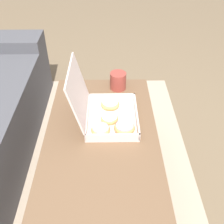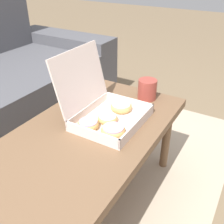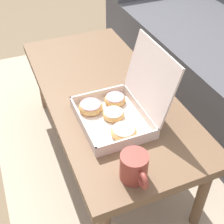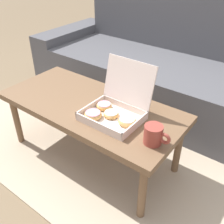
{
  "view_description": "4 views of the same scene",
  "coord_description": "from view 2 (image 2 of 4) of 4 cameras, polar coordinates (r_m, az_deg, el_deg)",
  "views": [
    {
      "loc": [
        -0.8,
        -0.15,
        1.32
      ],
      "look_at": [
        0.21,
        -0.17,
        0.48
      ],
      "focal_mm": 42.0,
      "sensor_mm": 36.0,
      "label": 1
    },
    {
      "loc": [
        -0.63,
        -0.66,
        1.06
      ],
      "look_at": [
        0.21,
        -0.17,
        0.48
      ],
      "focal_mm": 42.0,
      "sensor_mm": 36.0,
      "label": 2
    },
    {
      "loc": [
        1.09,
        -0.53,
        1.28
      ],
      "look_at": [
        0.21,
        -0.17,
        0.48
      ],
      "focal_mm": 50.0,
      "sensor_mm": 36.0,
      "label": 3
    },
    {
      "loc": [
        0.95,
        -1.14,
        1.29
      ],
      "look_at": [
        0.21,
        -0.17,
        0.48
      ],
      "focal_mm": 42.0,
      "sensor_mm": 36.0,
      "label": 4
    }
  ],
  "objects": [
    {
      "name": "area_rug",
      "position": [
        1.56,
        -19.74,
        -14.29
      ],
      "size": [
        2.47,
        1.93,
        0.01
      ],
      "primitive_type": "cube",
      "color": "tan",
      "rests_on": "ground_plane"
    },
    {
      "name": "ground_plane",
      "position": [
        1.4,
        -11.02,
        -19.51
      ],
      "size": [
        12.0,
        12.0,
        0.0
      ],
      "primitive_type": "plane",
      "color": "#756047"
    },
    {
      "name": "coffee_table",
      "position": [
        1.07,
        -8.37,
        -8.58
      ],
      "size": [
        1.18,
        0.54,
        0.43
      ],
      "color": "brown",
      "rests_on": "ground_plane"
    },
    {
      "name": "coffee_mug",
      "position": [
        1.34,
        7.76,
        5.0
      ],
      "size": [
        0.14,
        0.09,
        0.1
      ],
      "color": "#993D33",
      "rests_on": "coffee_table"
    },
    {
      "name": "pastry_box",
      "position": [
        1.14,
        -1.7,
        0.25
      ],
      "size": [
        0.32,
        0.32,
        0.3
      ],
      "color": "silver",
      "rests_on": "coffee_table"
    }
  ]
}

